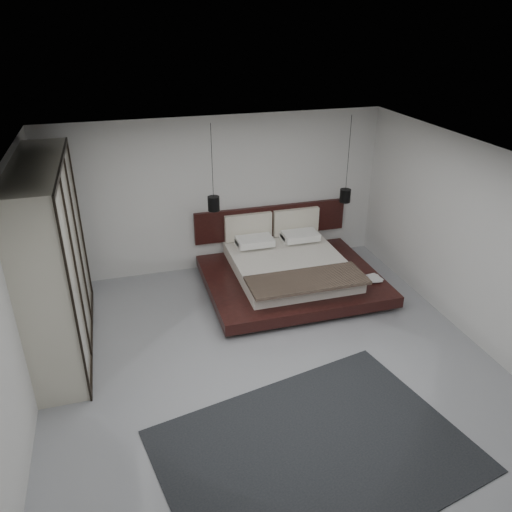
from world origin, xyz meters
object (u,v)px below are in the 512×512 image
object	(u,v)px
wardrobe	(53,261)
rug	(315,451)
bed	(289,270)
lattice_screen	(42,230)
pendant_left	(214,203)
pendant_right	(345,195)

from	to	relation	value
wardrobe	rug	world-z (taller)	wardrobe
bed	rug	size ratio (longest dim) A/B	0.89
rug	lattice_screen	bearing A→B (deg)	125.32
pendant_left	pendant_right	bearing A→B (deg)	-0.00
wardrobe	lattice_screen	bearing A→B (deg)	101.09
pendant_left	rug	bearing A→B (deg)	-86.78
pendant_right	rug	world-z (taller)	pendant_right
lattice_screen	wardrobe	bearing A→B (deg)	-78.91
bed	pendant_right	bearing A→B (deg)	21.54
bed	wardrobe	world-z (taller)	wardrobe
pendant_right	rug	bearing A→B (deg)	-118.03
pendant_left	lattice_screen	bearing A→B (deg)	178.43
lattice_screen	rug	xyz separation A→B (m)	(2.94, -4.15, -1.29)
pendant_right	wardrobe	xyz separation A→B (m)	(-4.86, -1.21, -0.05)
bed	pendant_right	world-z (taller)	pendant_right
lattice_screen	rug	size ratio (longest dim) A/B	0.79
pendant_right	bed	bearing A→B (deg)	-158.46
lattice_screen	pendant_left	bearing A→B (deg)	-1.57
pendant_left	wardrobe	world-z (taller)	pendant_left
wardrobe	pendant_right	bearing A→B (deg)	13.98
pendant_left	rug	xyz separation A→B (m)	(0.23, -4.08, -1.47)
bed	rug	xyz separation A→B (m)	(-0.97, -3.60, -0.29)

